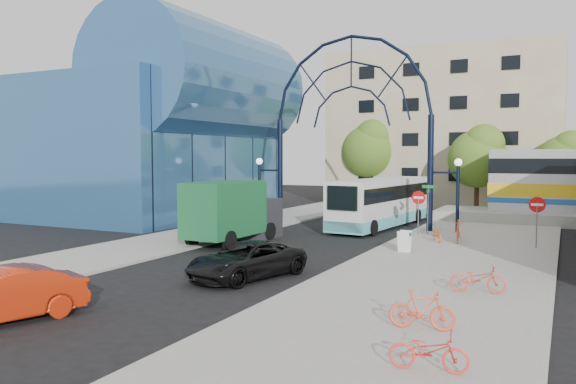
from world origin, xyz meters
The scene contains 22 objects.
ground centered at (0.00, 0.00, 0.00)m, with size 120.00×120.00×0.00m, color black.
sidewalk_east centered at (8.00, 4.00, 0.06)m, with size 8.00×56.00×0.12m, color gray.
plaza_west centered at (-6.50, 6.00, 0.06)m, with size 5.00×50.00×0.12m, color gray.
gateway_arch centered at (0.00, 14.00, 8.56)m, with size 13.64×0.44×12.10m.
stop_sign centered at (4.80, 12.00, 1.99)m, with size 0.80×0.07×2.50m.
do_not_enter_sign centered at (11.00, 10.00, 1.98)m, with size 0.76×0.07×2.48m.
street_name_sign centered at (5.20, 12.60, 2.13)m, with size 0.70×0.70×2.80m.
sandwich_board centered at (5.60, 5.98, 0.74)m, with size 0.55×0.61×0.99m.
transit_hall centered at (-15.30, 15.00, 6.70)m, with size 16.50×18.00×14.50m.
apartment_block centered at (2.00, 34.97, 7.00)m, with size 20.00×12.10×14.00m.
tree_north_a centered at (6.12, 25.93, 4.61)m, with size 4.48×4.48×7.00m.
tree_north_b centered at (-3.88, 29.93, 5.27)m, with size 5.12×5.12×8.00m.
tree_north_c centered at (12.12, 27.93, 4.28)m, with size 4.16×4.16×6.50m.
city_bus centered at (1.61, 15.42, 1.62)m, with size 3.56×11.44×3.10m.
green_truck centered at (-3.40, 5.53, 1.63)m, with size 2.68×6.53×3.26m.
black_suv centered at (1.61, -1.59, 0.68)m, with size 2.25×4.87×1.35m, color black.
red_sedan centered at (-1.54, -9.44, 0.74)m, with size 1.56×4.47×1.47m, color #B7250B.
bike_near_a centered at (6.29, 9.97, 0.52)m, with size 0.53×1.51×0.80m, color #D06729.
bike_near_b centered at (7.26, 10.35, 0.68)m, with size 0.52×1.85×1.11m, color orange.
bike_far_a centered at (9.74, -0.57, 0.58)m, with size 0.61×1.75×0.92m, color #DC432C.
bike_far_b centered at (9.01, -5.27, 0.63)m, with size 0.48×1.70×1.02m, color #ED4C2F.
bike_far_c centered at (9.78, -8.00, 0.55)m, with size 0.57×1.63×0.86m, color red.
Camera 1 is at (12.23, -19.44, 4.56)m, focal length 35.00 mm.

